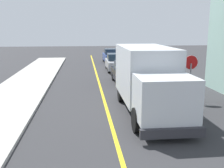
{
  "coord_description": "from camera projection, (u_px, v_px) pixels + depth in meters",
  "views": [
    {
      "loc": [
        -1.13,
        -2.76,
        4.11
      ],
      "look_at": [
        0.24,
        9.93,
        1.4
      ],
      "focal_mm": 42.2,
      "sensor_mm": 36.0,
      "label": 1
    }
  ],
  "objects": [
    {
      "name": "parked_car_far",
      "position": [
        111.0,
        56.0,
        32.0
      ],
      "size": [
        1.87,
        4.43,
        1.67
      ],
      "color": "#2D4793",
      "rests_on": "ground"
    },
    {
      "name": "box_truck",
      "position": [
        148.0,
        77.0,
        12.91
      ],
      "size": [
        2.4,
        7.18,
        3.2
      ],
      "color": "silver",
      "rests_on": "ground"
    },
    {
      "name": "parked_car_near",
      "position": [
        126.0,
        73.0,
        19.82
      ],
      "size": [
        1.93,
        4.45,
        1.67
      ],
      "color": "black",
      "rests_on": "ground"
    },
    {
      "name": "stop_sign",
      "position": [
        191.0,
        69.0,
        14.69
      ],
      "size": [
        0.8,
        0.1,
        2.65
      ],
      "color": "gray",
      "rests_on": "ground"
    },
    {
      "name": "centre_line_yellow",
      "position": [
        107.0,
        111.0,
        13.38
      ],
      "size": [
        0.16,
        56.0,
        0.01
      ],
      "primitive_type": "cube",
      "color": "gold",
      "rests_on": "ground"
    },
    {
      "name": "parked_car_mid",
      "position": [
        116.0,
        63.0,
        25.99
      ],
      "size": [
        1.85,
        4.42,
        1.67
      ],
      "color": "#B7B7BC",
      "rests_on": "ground"
    }
  ]
}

